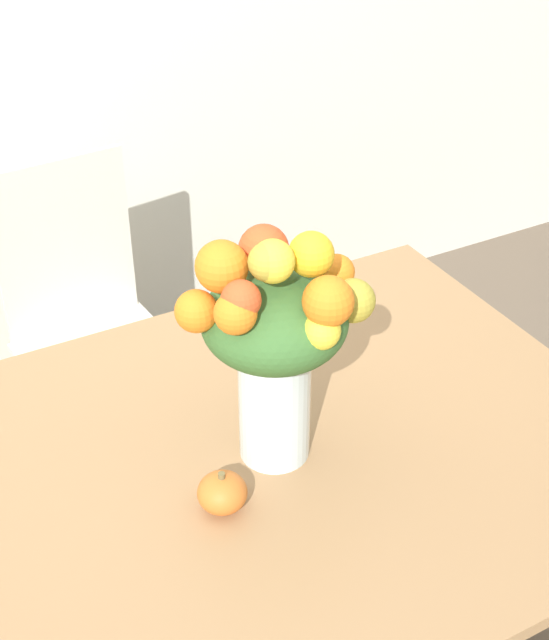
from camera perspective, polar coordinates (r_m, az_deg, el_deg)
name	(u,v)px	position (r m, az deg, el deg)	size (l,w,h in m)	color
dining_table	(247,490)	(1.81, -1.79, -10.79)	(1.56, 1.11, 0.75)	#9E754C
flower_vase	(275,337)	(1.60, 0.06, -1.11)	(0.37, 0.28, 0.49)	silver
pumpkin	(222,492)	(1.65, -3.36, -10.96)	(0.09, 0.09, 0.08)	orange
dining_chair_near_window	(91,330)	(2.61, -11.69, -0.62)	(0.45, 0.45, 0.98)	silver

